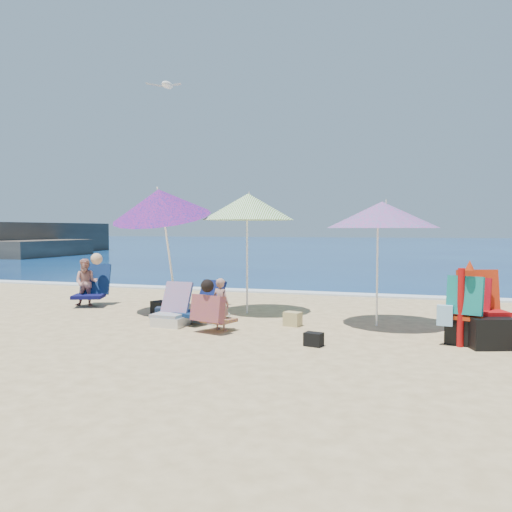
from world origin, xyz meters
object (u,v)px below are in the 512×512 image
(camp_chair_right, at_px, (466,319))
(umbrella_striped, at_px, (248,207))
(chair_navy, at_px, (207,312))
(person_center, at_px, (215,306))
(umbrella_blue, at_px, (160,204))
(furled_umbrella, at_px, (462,299))
(camp_chair_left, at_px, (486,324))
(seagull, at_px, (167,85))
(chair_rainbow, at_px, (172,314))
(person_left, at_px, (88,282))
(umbrella_turquoise, at_px, (382,215))

(camp_chair_right, bearing_deg, umbrella_striped, 156.21)
(chair_navy, height_order, person_center, person_center)
(umbrella_blue, distance_m, person_center, 2.57)
(furled_umbrella, relative_size, camp_chair_left, 1.15)
(umbrella_striped, height_order, camp_chair_left, umbrella_striped)
(camp_chair_right, relative_size, seagull, 1.45)
(furled_umbrella, bearing_deg, umbrella_striped, 153.20)
(camp_chair_left, xyz_separation_m, person_center, (-3.75, -0.17, 0.09))
(chair_navy, height_order, chair_rainbow, chair_navy)
(person_left, xyz_separation_m, seagull, (1.83, -0.12, 3.68))
(camp_chair_left, height_order, seagull, seagull)
(chair_navy, relative_size, seagull, 1.33)
(umbrella_turquoise, distance_m, person_center, 2.94)
(umbrella_striped, bearing_deg, seagull, -171.13)
(umbrella_striped, xyz_separation_m, camp_chair_left, (3.81, -1.61, -1.64))
(umbrella_blue, bearing_deg, chair_navy, -27.91)
(umbrella_striped, bearing_deg, person_center, -87.81)
(umbrella_blue, height_order, camp_chair_left, umbrella_blue)
(umbrella_striped, bearing_deg, camp_chair_right, -23.79)
(umbrella_striped, height_order, person_center, umbrella_striped)
(umbrella_striped, height_order, furled_umbrella, umbrella_striped)
(chair_navy, relative_size, camp_chair_right, 0.92)
(seagull, bearing_deg, person_left, 176.27)
(furled_umbrella, xyz_separation_m, camp_chair_left, (0.31, 0.16, -0.33))
(furled_umbrella, height_order, person_left, furled_umbrella)
(furled_umbrella, distance_m, person_center, 3.45)
(umbrella_blue, xyz_separation_m, chair_navy, (1.14, -0.61, -1.81))
(umbrella_blue, height_order, chair_navy, umbrella_blue)
(chair_navy, relative_size, chair_rainbow, 1.26)
(umbrella_turquoise, distance_m, camp_chair_right, 2.08)
(person_center, bearing_deg, umbrella_turquoise, 26.49)
(umbrella_turquoise, distance_m, chair_rainbow, 3.66)
(umbrella_turquoise, relative_size, chair_rainbow, 3.34)
(umbrella_striped, relative_size, camp_chair_left, 2.25)
(chair_navy, bearing_deg, person_center, -57.51)
(person_left, bearing_deg, seagull, -3.73)
(umbrella_striped, bearing_deg, chair_navy, -107.34)
(umbrella_turquoise, height_order, seagull, seagull)
(chair_rainbow, distance_m, person_center, 0.92)
(umbrella_striped, bearing_deg, person_left, -178.06)
(person_center, distance_m, seagull, 4.36)
(umbrella_blue, distance_m, chair_navy, 2.22)
(umbrella_turquoise, distance_m, umbrella_blue, 3.90)
(umbrella_turquoise, xyz_separation_m, person_center, (-2.33, -1.16, -1.36))
(furled_umbrella, height_order, chair_rainbow, furled_umbrella)
(furled_umbrella, xyz_separation_m, chair_navy, (-3.86, 0.65, -0.44))
(furled_umbrella, distance_m, chair_navy, 3.94)
(furled_umbrella, bearing_deg, camp_chair_right, 70.67)
(chair_rainbow, relative_size, seagull, 1.05)
(camp_chair_left, bearing_deg, umbrella_striped, 157.15)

